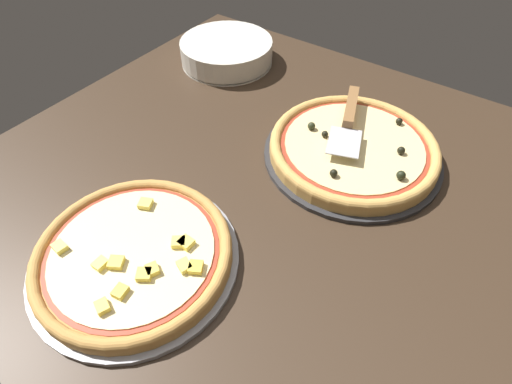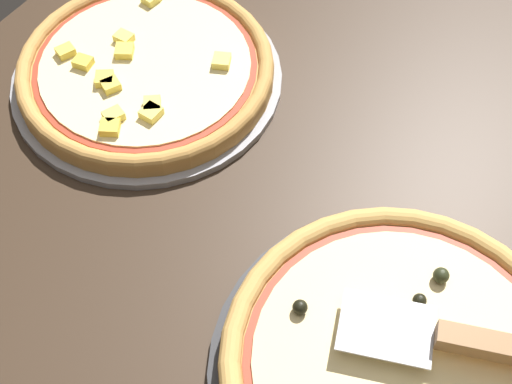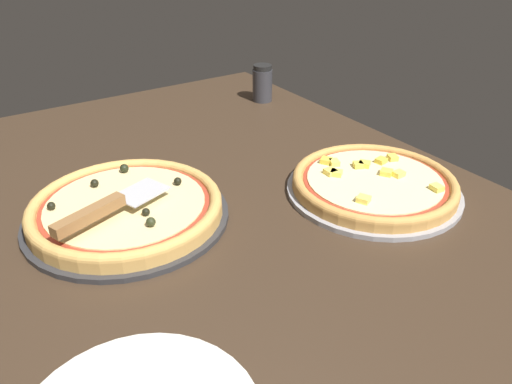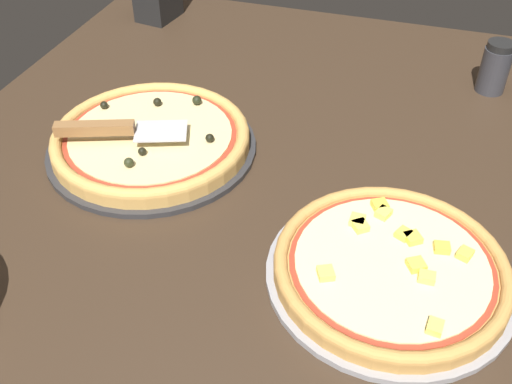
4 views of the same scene
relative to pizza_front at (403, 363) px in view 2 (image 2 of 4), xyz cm
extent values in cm
cube|color=#38281C|center=(-0.19, 15.12, -4.49)|extent=(136.95, 108.53, 3.60)
cylinder|color=#2D2D30|center=(0.01, 0.00, -2.19)|extent=(37.45, 37.45, 1.00)
cylinder|color=tan|center=(0.01, 0.00, -0.61)|extent=(35.20, 35.20, 2.16)
torus|color=tan|center=(0.01, 0.00, 0.47)|extent=(35.20, 35.20, 2.21)
cylinder|color=#A33823|center=(0.01, 0.00, 0.54)|extent=(30.60, 30.60, 0.15)
cylinder|color=beige|center=(0.01, 0.00, 0.67)|extent=(28.87, 28.87, 0.40)
sphere|color=black|center=(-1.03, 10.95, 1.63)|extent=(1.52, 1.52, 1.52)
sphere|color=#282D19|center=(9.63, 0.85, 1.70)|extent=(1.65, 1.65, 1.65)
sphere|color=black|center=(6.01, 1.48, 1.57)|extent=(1.40, 1.40, 1.40)
cylinder|color=#939399|center=(17.85, 45.05, -2.19)|extent=(34.87, 34.87, 1.00)
cylinder|color=#C68E47|center=(17.85, 45.05, -0.79)|extent=(32.78, 32.78, 1.79)
torus|color=#C68E47|center=(17.85, 45.05, 0.11)|extent=(32.78, 32.78, 1.95)
cylinder|color=#A33823|center=(17.85, 45.05, 0.18)|extent=(28.49, 28.49, 0.15)
cylinder|color=beige|center=(17.85, 45.05, 0.31)|extent=(26.88, 26.88, 0.40)
cube|color=yellow|center=(13.43, 51.37, 1.02)|extent=(2.25, 2.50, 1.03)
cube|color=#F4D64C|center=(13.70, 54.52, 1.02)|extent=(2.71, 2.51, 1.03)
cube|color=#F9E05B|center=(19.70, 49.86, 1.02)|extent=(1.85, 2.25, 1.03)
cube|color=#F4D64C|center=(12.67, 47.24, 1.02)|extent=(3.08, 3.06, 1.03)
cube|color=#F4D64C|center=(12.25, 45.89, 1.02)|extent=(2.73, 2.65, 1.03)
cube|color=#F9E05B|center=(8.63, 42.48, 1.02)|extent=(2.83, 2.60, 1.03)
cube|color=#F9E05B|center=(23.08, 36.85, 1.02)|extent=(2.98, 2.93, 1.03)
cube|color=#F9E05B|center=(11.40, 39.01, 1.02)|extent=(2.34, 2.22, 1.03)
cube|color=#F9E05B|center=(12.48, 39.66, 1.02)|extent=(3.01, 2.97, 1.03)
cube|color=yellow|center=(6.98, 41.67, 1.02)|extent=(2.99, 3.02, 1.03)
cube|color=#F4D64C|center=(17.85, 48.28, 1.02)|extent=(3.08, 3.08, 1.03)
cube|color=#B7B7BC|center=(1.04, 2.80, 2.75)|extent=(9.11, 10.58, 0.24)
cube|color=olive|center=(4.89, -7.76, 3.63)|extent=(6.72, 13.51, 2.00)
camera|label=1|loc=(-20.27, 63.87, 54.82)|focal=28.00mm
camera|label=2|loc=(-29.07, -2.07, 64.97)|focal=50.00mm
camera|label=3|loc=(77.86, -23.19, 47.57)|focal=35.00mm
camera|label=4|loc=(77.88, 44.40, 60.96)|focal=42.00mm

